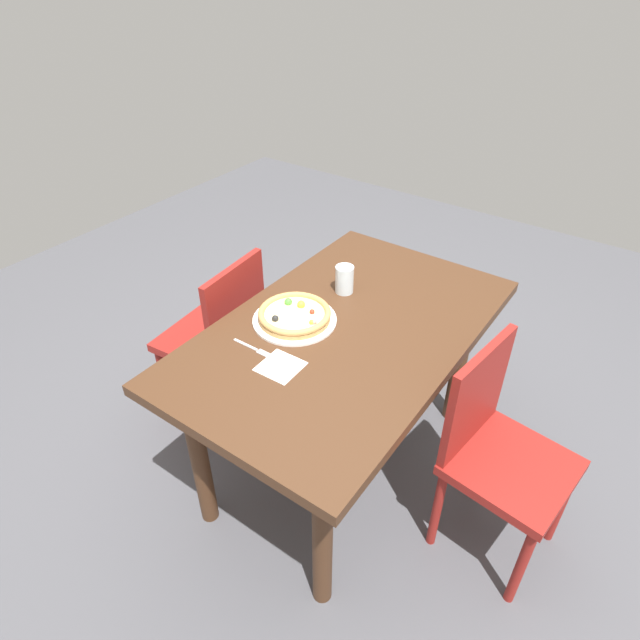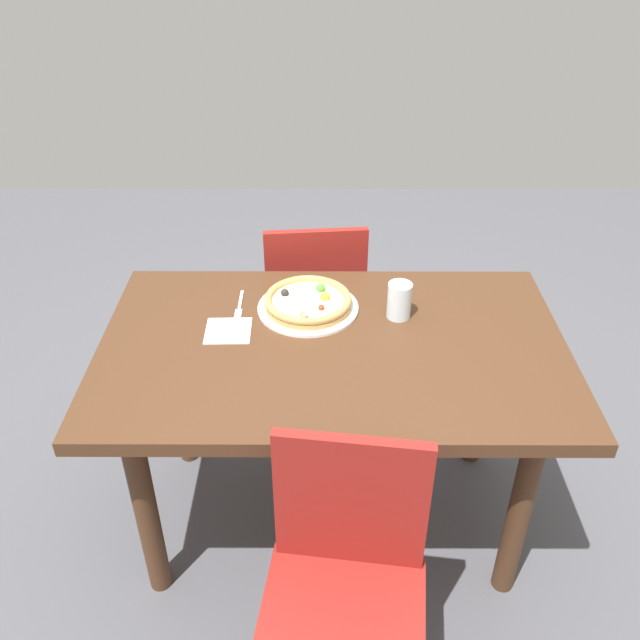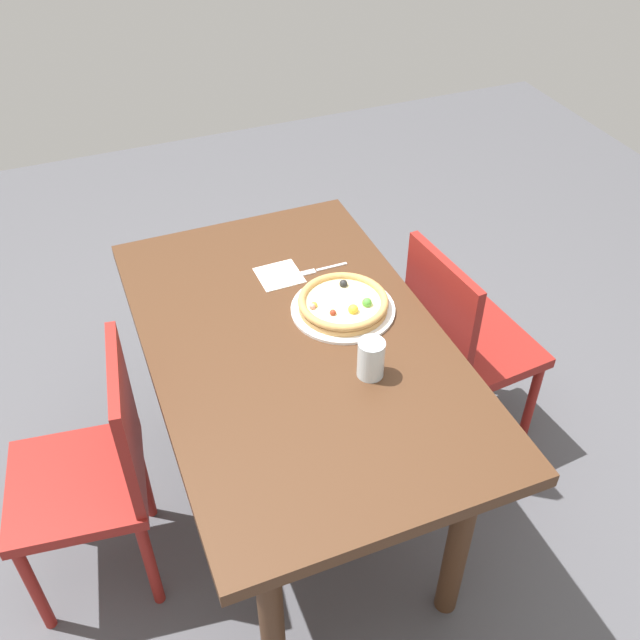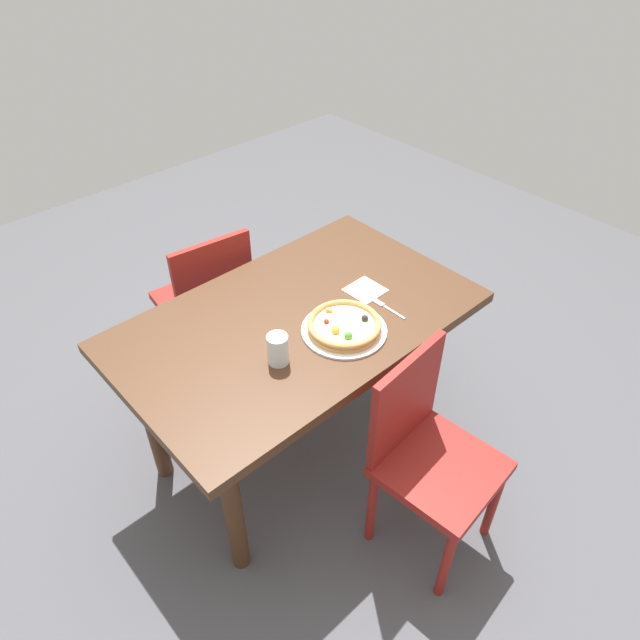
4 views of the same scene
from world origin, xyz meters
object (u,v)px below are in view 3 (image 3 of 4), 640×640
object	(u,v)px
fork	(320,270)
drinking_glass	(371,359)
dining_table	(297,365)
plate	(343,309)
chair_near	(461,343)
pizza	(343,303)
chair_far	(96,470)
napkin	(279,275)

from	to	relation	value
fork	drinking_glass	xyz separation A→B (m)	(-0.51, 0.05, 0.06)
dining_table	fork	world-z (taller)	fork
plate	dining_table	bearing A→B (deg)	112.82
chair_near	pizza	size ratio (longest dim) A/B	3.13
chair_far	drinking_glass	size ratio (longest dim) A/B	7.48
dining_table	plate	distance (m)	0.23
chair_far	plate	bearing A→B (deg)	-75.67
chair_near	chair_far	distance (m)	1.30
chair_near	chair_far	bearing A→B (deg)	-91.26
fork	napkin	distance (m)	0.14
chair_near	drinking_glass	bearing A→B (deg)	-66.25
chair_far	pizza	world-z (taller)	chair_far
dining_table	chair_far	bearing A→B (deg)	92.07
plate	pizza	world-z (taller)	pizza
chair_far	plate	size ratio (longest dim) A/B	2.70
chair_far	napkin	world-z (taller)	chair_far
fork	drinking_glass	distance (m)	0.52
fork	drinking_glass	size ratio (longest dim) A/B	1.40
drinking_glass	napkin	world-z (taller)	drinking_glass
dining_table	fork	size ratio (longest dim) A/B	8.55
dining_table	pizza	distance (m)	0.24
chair_far	drinking_glass	distance (m)	0.88
plate	chair_near	bearing A→B (deg)	-91.54
chair_far	pizza	xyz separation A→B (m)	(0.10, -0.83, 0.31)
drinking_glass	napkin	size ratio (longest dim) A/B	0.84
drinking_glass	napkin	distance (m)	0.54
pizza	napkin	world-z (taller)	pizza
chair_near	drinking_glass	distance (m)	0.67
drinking_glass	napkin	bearing A→B (deg)	9.15
chair_far	drinking_glass	bearing A→B (deg)	-95.93
dining_table	plate	bearing A→B (deg)	-67.18
chair_far	pizza	distance (m)	0.89
chair_far	napkin	size ratio (longest dim) A/B	6.32
chair_far	drinking_glass	world-z (taller)	drinking_glass
dining_table	plate	world-z (taller)	plate
chair_far	dining_table	bearing A→B (deg)	-80.56
drinking_glass	napkin	xyz separation A→B (m)	(0.53, 0.09, -0.06)
chair_far	napkin	bearing A→B (deg)	-56.48
chair_near	plate	world-z (taller)	chair_near
dining_table	chair_far	world-z (taller)	chair_far
chair_far	chair_near	bearing A→B (deg)	-78.68
dining_table	napkin	world-z (taller)	napkin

